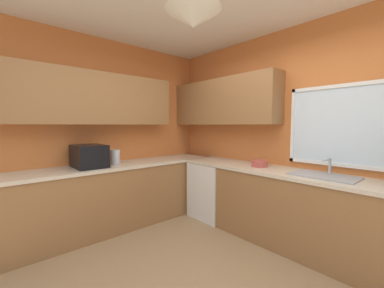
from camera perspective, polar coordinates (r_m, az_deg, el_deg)
The scene contains 8 objects.
room_shell at distance 2.95m, azimuth -2.47°, elevation 13.19°, with size 4.23×3.61×2.75m.
counter_run_left at distance 3.56m, azimuth -19.24°, elevation -11.90°, with size 0.65×3.22×0.89m.
counter_run_back at distance 3.13m, azimuth 23.78°, elevation -14.34°, with size 3.32×0.65×0.89m.
dishwasher at distance 3.81m, azimuth 5.26°, elevation -10.94°, with size 0.60×0.60×0.85m, color white.
microwave at distance 3.35m, azimuth -23.54°, elevation -2.69°, with size 0.48×0.36×0.29m, color black.
kettle at distance 3.46m, azimuth -17.98°, elevation -3.02°, with size 0.13×0.13×0.21m, color #B7B7BC.
sink_assembly at distance 2.92m, azimuth 29.25°, elevation -6.62°, with size 0.64×0.40×0.19m.
bowl at distance 3.24m, azimuth 15.93°, elevation -4.50°, with size 0.21×0.21×0.09m, color #B74C42.
Camera 1 is at (1.43, -1.27, 1.44)m, focal length 22.13 mm.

